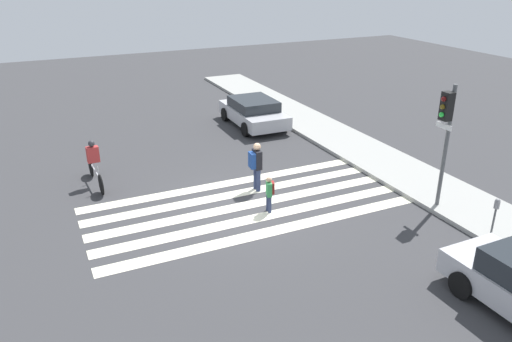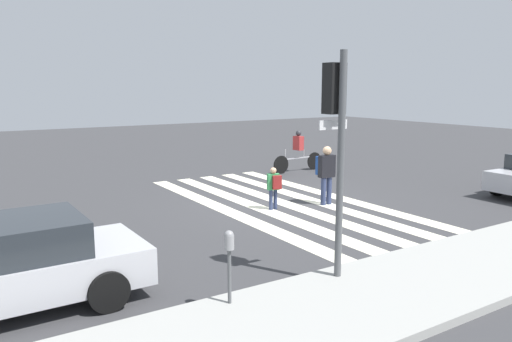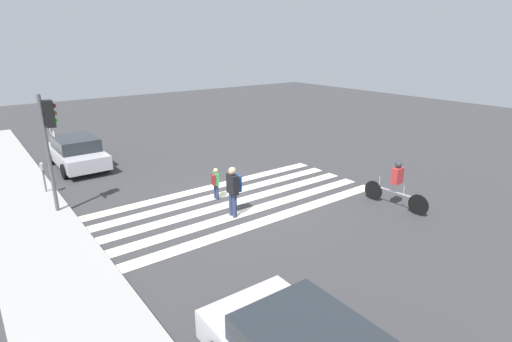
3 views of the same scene
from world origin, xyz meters
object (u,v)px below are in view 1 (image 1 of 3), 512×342
at_px(traffic_light, 446,125).
at_px(cyclist_mid_street, 94,162).
at_px(car_parked_far_curb, 254,112).
at_px(pedestrian_adult_yellow_jacket, 270,191).
at_px(parking_meter, 496,209).
at_px(pedestrian_adult_blue_shirt, 256,163).

bearing_deg(traffic_light, cyclist_mid_street, -124.24).
relative_size(traffic_light, car_parked_far_curb, 0.94).
bearing_deg(car_parked_far_curb, pedestrian_adult_yellow_jacket, -20.48).
height_order(pedestrian_adult_yellow_jacket, cyclist_mid_street, cyclist_mid_street).
distance_m(parking_meter, pedestrian_adult_blue_shirt, 7.33).
xyz_separation_m(traffic_light, cyclist_mid_street, (-6.34, -9.32, -1.90)).
relative_size(traffic_light, pedestrian_adult_blue_shirt, 2.34).
bearing_deg(traffic_light, pedestrian_adult_blue_shirt, -129.07).
distance_m(traffic_light, pedestrian_adult_blue_shirt, 6.02).
relative_size(pedestrian_adult_blue_shirt, pedestrian_adult_yellow_jacket, 1.44).
relative_size(parking_meter, pedestrian_adult_yellow_jacket, 1.08).
relative_size(pedestrian_adult_yellow_jacket, car_parked_far_curb, 0.28).
relative_size(parking_meter, pedestrian_adult_blue_shirt, 0.76).
relative_size(pedestrian_adult_yellow_jacket, cyclist_mid_street, 0.48).
height_order(parking_meter, car_parked_far_curb, car_parked_far_curb).
bearing_deg(cyclist_mid_street, parking_meter, 45.00).
bearing_deg(cyclist_mid_street, car_parked_far_curb, 113.38).
distance_m(traffic_light, parking_meter, 2.79).
bearing_deg(pedestrian_adult_yellow_jacket, pedestrian_adult_blue_shirt, 6.70).
distance_m(pedestrian_adult_blue_shirt, cyclist_mid_street, 5.57).
xyz_separation_m(parking_meter, pedestrian_adult_yellow_jacket, (-4.15, -4.84, -0.27)).
bearing_deg(pedestrian_adult_yellow_jacket, parking_meter, -113.83).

